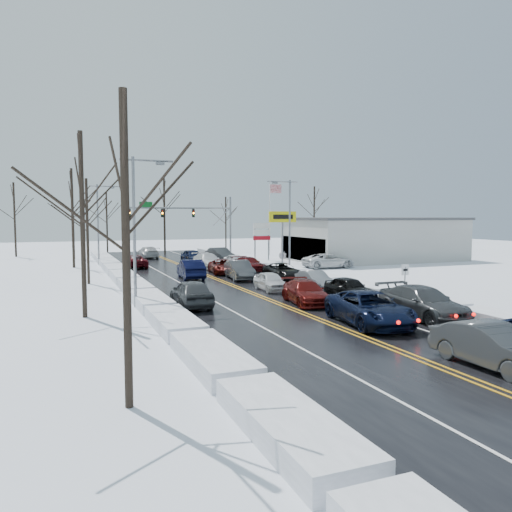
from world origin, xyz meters
name	(u,v)px	position (x,y,z in m)	size (l,w,h in m)	color
ground	(244,290)	(0.00, 0.00, 0.00)	(160.00, 160.00, 0.00)	white
road_surface	(235,287)	(0.00, 2.00, 0.01)	(14.00, 84.00, 0.01)	black
snow_bank_left	(136,292)	(-7.60, 2.00, 0.00)	(1.86, 72.00, 0.67)	white
snow_bank_right	(321,282)	(7.60, 2.00, 0.00)	(1.86, 72.00, 0.67)	white
traffic_signal_mast	(193,216)	(3.45, 27.99, 5.48)	(13.28, 0.39, 8.00)	slate
tires_plus_sign	(283,221)	(10.50, 15.99, 4.99)	(3.20, 0.34, 6.00)	slate
used_vehicles_sign	(262,234)	(10.50, 22.00, 3.32)	(2.20, 0.22, 4.65)	slate
speed_limit_sign	(405,275)	(8.20, -8.00, 1.63)	(0.55, 0.09, 2.35)	slate
flagpole	(271,213)	(15.17, 30.00, 5.93)	(1.87, 1.20, 10.00)	silver
dealership_building	(374,239)	(23.98, 18.00, 2.66)	(20.40, 12.40, 5.30)	#B8B8B3
streetlight_ne	(288,218)	(8.30, 10.00, 5.31)	(3.20, 0.25, 9.00)	slate
streetlight_sw	(137,219)	(-8.30, -4.00, 5.31)	(3.20, 0.25, 9.00)	slate
streetlight_nw	(100,218)	(-8.30, 24.00, 5.31)	(3.20, 0.25, 9.00)	slate
tree_left_a	(125,188)	(-11.00, -20.00, 6.29)	(3.60, 3.60, 9.00)	#2D231C
tree_left_b	(82,188)	(-11.50, -6.00, 6.99)	(4.00, 4.00, 10.00)	#2D231C
tree_left_c	(87,210)	(-10.50, 8.00, 5.94)	(3.40, 3.40, 8.50)	#2D231C
tree_left_d	(72,198)	(-11.20, 22.00, 7.33)	(4.20, 4.20, 10.50)	#2D231C
tree_left_e	(73,207)	(-10.80, 34.00, 6.64)	(3.80, 3.80, 9.50)	#2D231C
tree_far_a	(14,205)	(-18.00, 40.00, 6.99)	(4.00, 4.00, 10.00)	#2D231C
tree_far_b	(107,210)	(-6.00, 41.00, 6.29)	(3.60, 3.60, 9.00)	#2D231C
tree_far_c	(164,201)	(2.00, 39.00, 7.68)	(4.40, 4.40, 11.00)	#2D231C
tree_far_d	(226,213)	(12.00, 40.50, 5.94)	(3.40, 3.40, 8.50)	#2D231C
tree_far_e	(314,205)	(28.00, 41.00, 7.33)	(4.20, 4.20, 10.50)	#2D231C
queued_car_1	(493,368)	(1.75, -21.11, 0.00)	(1.70, 4.88, 1.61)	#424447
queued_car_2	(370,325)	(1.82, -13.33, 0.00)	(2.77, 6.00, 1.67)	black
queued_car_3	(306,304)	(1.60, -6.74, 0.00)	(2.04, 5.02, 1.46)	#550D0B
queued_car_4	(271,291)	(1.76, -0.86, 0.00)	(1.62, 4.03, 1.37)	silver
queued_car_5	(239,279)	(1.84, 6.14, 0.00)	(1.73, 4.97, 1.64)	#404246
queued_car_6	(223,274)	(1.85, 10.76, 0.00)	(2.26, 4.90, 1.36)	#4E0D0A
queued_car_7	(208,268)	(1.86, 15.97, 0.00)	(2.20, 5.40, 1.57)	silver
queued_car_8	(193,263)	(1.91, 22.42, 0.00)	(1.87, 4.65, 1.59)	black
queued_car_11	(423,319)	(5.27, -13.20, 0.00)	(2.41, 5.93, 1.72)	#3C3F41
queued_car_12	(349,299)	(5.14, -6.21, 0.00)	(1.72, 4.26, 1.45)	black
queued_car_13	(315,289)	(5.14, -1.42, 0.00)	(1.45, 4.17, 1.37)	gray
queued_car_14	(282,279)	(5.36, 4.86, 0.00)	(2.31, 5.00, 1.39)	black
queued_car_15	(249,271)	(5.14, 12.34, 0.00)	(1.89, 4.64, 1.35)	#43080B
queued_car_16	(236,267)	(5.05, 16.20, 0.00)	(1.61, 4.01, 1.37)	silver
queued_car_17	(220,262)	(5.31, 22.58, 0.00)	(1.80, 5.15, 1.70)	#3B3D40
oncoming_car_0	(191,279)	(-1.94, 8.25, 0.00)	(1.78, 5.11, 1.68)	black
oncoming_car_1	(135,268)	(-5.21, 19.36, 0.00)	(2.28, 4.95, 1.38)	#4C0A10
oncoming_car_2	(148,258)	(-1.85, 31.16, 0.00)	(2.13, 5.23, 1.52)	silver
oncoming_car_3	(191,306)	(-5.30, -4.98, 0.00)	(1.97, 4.89, 1.66)	#3F4144
parked_car_0	(329,268)	(13.83, 11.54, 0.00)	(2.56, 5.54, 1.54)	silver
parked_car_1	(335,264)	(16.84, 15.36, 0.00)	(1.89, 4.66, 1.35)	gray
parked_car_2	(292,259)	(14.82, 22.31, 0.00)	(1.80, 4.48, 1.52)	silver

